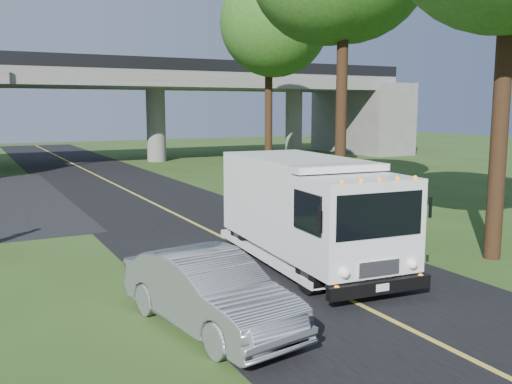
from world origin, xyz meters
TOP-DOWN VIEW (x-y plane):
  - ground at (0.00, 0.00)m, footprint 120.00×120.00m
  - road at (0.00, 10.00)m, footprint 7.00×90.00m
  - lane_line at (0.00, 10.00)m, footprint 0.12×90.00m
  - overpass at (0.00, 32.00)m, footprint 54.00×10.00m
  - tree_right_far at (9.21, 19.84)m, footprint 5.77×5.67m
  - step_van at (0.66, 2.71)m, footprint 2.92×6.75m
  - silver_sedan at (-3.20, 0.00)m, footprint 2.21×4.47m

SIDE VIEW (x-z plane):
  - ground at x=0.00m, z-range 0.00..0.00m
  - road at x=0.00m, z-range 0.00..0.02m
  - lane_line at x=0.00m, z-range 0.03..0.03m
  - silver_sedan at x=-3.20m, z-range 0.00..1.41m
  - step_van at x=0.66m, z-range 0.12..2.88m
  - overpass at x=0.00m, z-range 0.91..8.21m
  - tree_right_far at x=9.21m, z-range 2.81..13.80m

